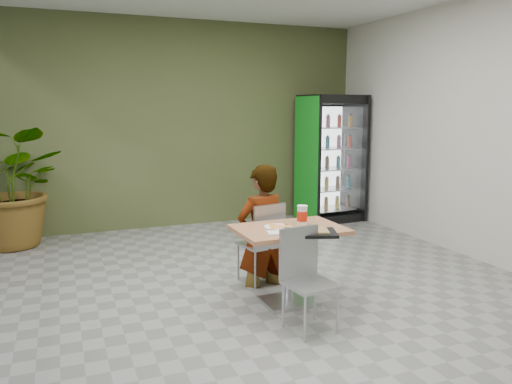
{
  "coord_description": "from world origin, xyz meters",
  "views": [
    {
      "loc": [
        -1.74,
        -4.22,
        1.86
      ],
      "look_at": [
        0.12,
        0.5,
        1.0
      ],
      "focal_mm": 35.0,
      "sensor_mm": 36.0,
      "label": 1
    }
  ],
  "objects_px": {
    "chair_near": "(304,270)",
    "beverage_fridge": "(331,159)",
    "seated_woman": "(261,239)",
    "chair_far": "(265,237)",
    "potted_plant": "(15,187)",
    "soda_cup": "(302,215)",
    "dining_table": "(289,249)",
    "cafeteria_tray": "(311,233)"
  },
  "relations": [
    {
      "from": "soda_cup",
      "to": "dining_table",
      "type": "bearing_deg",
      "value": -156.11
    },
    {
      "from": "chair_near",
      "to": "beverage_fridge",
      "type": "relative_size",
      "value": 0.42
    },
    {
      "from": "seated_woman",
      "to": "soda_cup",
      "type": "bearing_deg",
      "value": 98.6
    },
    {
      "from": "dining_table",
      "to": "cafeteria_tray",
      "type": "distance_m",
      "value": 0.39
    },
    {
      "from": "cafeteria_tray",
      "to": "beverage_fridge",
      "type": "xyz_separation_m",
      "value": [
        2.14,
        3.37,
        0.27
      ]
    },
    {
      "from": "soda_cup",
      "to": "beverage_fridge",
      "type": "bearing_deg",
      "value": 55.67
    },
    {
      "from": "dining_table",
      "to": "seated_woman",
      "type": "relative_size",
      "value": 0.64
    },
    {
      "from": "dining_table",
      "to": "seated_woman",
      "type": "height_order",
      "value": "seated_woman"
    },
    {
      "from": "cafeteria_tray",
      "to": "beverage_fridge",
      "type": "relative_size",
      "value": 0.22
    },
    {
      "from": "beverage_fridge",
      "to": "chair_near",
      "type": "bearing_deg",
      "value": -127.45
    },
    {
      "from": "chair_near",
      "to": "potted_plant",
      "type": "height_order",
      "value": "potted_plant"
    },
    {
      "from": "dining_table",
      "to": "seated_woman",
      "type": "distance_m",
      "value": 0.62
    },
    {
      "from": "dining_table",
      "to": "chair_far",
      "type": "bearing_deg",
      "value": 91.32
    },
    {
      "from": "chair_far",
      "to": "beverage_fridge",
      "type": "xyz_separation_m",
      "value": [
        2.22,
        2.49,
        0.52
      ]
    },
    {
      "from": "chair_far",
      "to": "cafeteria_tray",
      "type": "relative_size",
      "value": 1.97
    },
    {
      "from": "chair_far",
      "to": "soda_cup",
      "type": "height_order",
      "value": "soda_cup"
    },
    {
      "from": "seated_woman",
      "to": "dining_table",
      "type": "bearing_deg",
      "value": 80.93
    },
    {
      "from": "seated_woman",
      "to": "beverage_fridge",
      "type": "distance_m",
      "value": 3.36
    },
    {
      "from": "seated_woman",
      "to": "cafeteria_tray",
      "type": "xyz_separation_m",
      "value": [
        0.1,
        -0.92,
        0.27
      ]
    },
    {
      "from": "chair_far",
      "to": "soda_cup",
      "type": "bearing_deg",
      "value": 98.19
    },
    {
      "from": "dining_table",
      "to": "chair_far",
      "type": "distance_m",
      "value": 0.58
    },
    {
      "from": "potted_plant",
      "to": "beverage_fridge",
      "type": "bearing_deg",
      "value": -1.41
    },
    {
      "from": "chair_near",
      "to": "soda_cup",
      "type": "bearing_deg",
      "value": 57.98
    },
    {
      "from": "chair_far",
      "to": "potted_plant",
      "type": "xyz_separation_m",
      "value": [
        -2.54,
        2.6,
        0.3
      ]
    },
    {
      "from": "beverage_fridge",
      "to": "seated_woman",
      "type": "bearing_deg",
      "value": -137.12
    },
    {
      "from": "soda_cup",
      "to": "beverage_fridge",
      "type": "distance_m",
      "value": 3.62
    },
    {
      "from": "seated_woman",
      "to": "potted_plant",
      "type": "relative_size",
      "value": 0.96
    },
    {
      "from": "chair_far",
      "to": "chair_near",
      "type": "height_order",
      "value": "chair_far"
    },
    {
      "from": "dining_table",
      "to": "soda_cup",
      "type": "xyz_separation_m",
      "value": [
        0.17,
        0.08,
        0.3
      ]
    },
    {
      "from": "dining_table",
      "to": "potted_plant",
      "type": "relative_size",
      "value": 0.62
    },
    {
      "from": "seated_woman",
      "to": "soda_cup",
      "type": "distance_m",
      "value": 0.67
    },
    {
      "from": "chair_near",
      "to": "cafeteria_tray",
      "type": "height_order",
      "value": "chair_near"
    },
    {
      "from": "chair_far",
      "to": "seated_woman",
      "type": "height_order",
      "value": "seated_woman"
    },
    {
      "from": "cafeteria_tray",
      "to": "beverage_fridge",
      "type": "bearing_deg",
      "value": 57.51
    },
    {
      "from": "chair_far",
      "to": "potted_plant",
      "type": "relative_size",
      "value": 0.54
    },
    {
      "from": "dining_table",
      "to": "cafeteria_tray",
      "type": "bearing_deg",
      "value": -77.67
    },
    {
      "from": "chair_far",
      "to": "cafeteria_tray",
      "type": "xyz_separation_m",
      "value": [
        0.08,
        -0.88,
        0.25
      ]
    },
    {
      "from": "chair_near",
      "to": "seated_woman",
      "type": "height_order",
      "value": "seated_woman"
    },
    {
      "from": "seated_woman",
      "to": "beverage_fridge",
      "type": "relative_size",
      "value": 0.77
    },
    {
      "from": "soda_cup",
      "to": "chair_far",
      "type": "bearing_deg",
      "value": 110.3
    },
    {
      "from": "chair_near",
      "to": "beverage_fridge",
      "type": "xyz_separation_m",
      "value": [
        2.31,
        3.58,
        0.53
      ]
    },
    {
      "from": "soda_cup",
      "to": "cafeteria_tray",
      "type": "relative_size",
      "value": 0.41
    }
  ]
}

